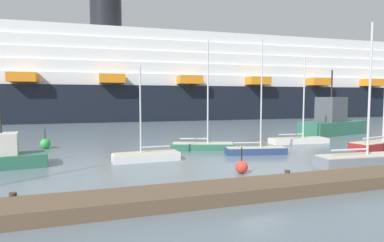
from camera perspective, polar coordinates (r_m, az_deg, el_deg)
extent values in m
plane|color=slate|center=(17.31, 11.60, -8.68)|extent=(600.00, 600.00, 0.00)
cube|color=brown|center=(14.33, 18.87, -10.50)|extent=(27.14, 1.89, 0.51)
cylinder|color=#423323|center=(12.83, -29.03, -12.31)|extent=(0.24, 0.24, 0.61)
cylinder|color=#423323|center=(15.14, 16.48, -9.46)|extent=(0.24, 0.24, 0.61)
cube|color=maroon|center=(27.91, 30.18, -3.71)|extent=(5.56, 2.56, 0.54)
cube|color=beige|center=(27.87, 30.21, -3.12)|extent=(5.32, 2.40, 0.04)
cylinder|color=silver|center=(27.17, 29.40, -2.57)|extent=(2.38, 0.58, 0.10)
cube|color=white|center=(28.55, 18.30, -3.32)|extent=(5.05, 1.82, 0.41)
cube|color=beige|center=(28.52, 18.31, -2.87)|extent=(4.85, 1.69, 0.04)
cylinder|color=silver|center=(28.53, 19.15, 3.88)|extent=(0.12, 0.12, 6.76)
cylinder|color=silver|center=(28.11, 17.08, -2.27)|extent=(2.23, 0.28, 0.10)
cube|color=white|center=(19.81, -8.09, -6.30)|extent=(4.06, 1.34, 0.48)
cube|color=beige|center=(19.76, -8.09, -5.55)|extent=(3.89, 1.24, 0.04)
cylinder|color=silver|center=(19.43, -9.10, 2.00)|extent=(0.10, 0.10, 5.25)
cylinder|color=silver|center=(19.84, -6.45, -4.54)|extent=(1.81, 0.15, 0.08)
cube|color=gray|center=(20.44, 27.63, -6.24)|extent=(5.24, 1.83, 0.60)
cube|color=beige|center=(20.39, 27.66, -5.35)|extent=(5.02, 1.70, 0.04)
cylinder|color=silver|center=(20.41, 28.89, 4.87)|extent=(0.12, 0.12, 7.32)
cylinder|color=silver|center=(19.86, 26.07, -4.58)|extent=(2.31, 0.29, 0.10)
cube|color=navy|center=(22.29, 11.20, -5.21)|extent=(4.22, 1.81, 0.44)
cube|color=beige|center=(22.25, 11.20, -4.60)|extent=(4.04, 1.70, 0.04)
cylinder|color=silver|center=(22.10, 12.15, 4.68)|extent=(0.10, 0.10, 7.23)
cylinder|color=silver|center=(22.03, 9.74, -3.80)|extent=(1.82, 0.46, 0.08)
cube|color=#2D6B51|center=(23.73, 1.90, -4.53)|extent=(4.73, 2.66, 0.47)
cube|color=beige|center=(23.69, 1.90, -3.92)|extent=(4.52, 2.51, 0.04)
cylinder|color=silver|center=(23.47, 2.82, 5.09)|extent=(0.11, 0.11, 7.47)
cylinder|color=silver|center=(23.64, 0.30, -3.13)|extent=(1.97, 0.74, 0.09)
cube|color=#2D6B51|center=(36.36, 23.60, -1.12)|extent=(8.24, 4.56, 1.36)
cube|color=#4C5156|center=(35.91, 23.34, 1.91)|extent=(2.99, 2.62, 2.50)
cylinder|color=#262626|center=(35.92, 23.46, 6.08)|extent=(0.16, 0.16, 2.73)
cube|color=silver|center=(20.29, -30.58, -3.51)|extent=(1.69, 1.44, 1.18)
cylinder|color=#262626|center=(20.16, -30.73, 0.62)|extent=(0.10, 0.10, 1.75)
sphere|color=red|center=(16.63, 8.74, -8.06)|extent=(0.64, 0.64, 0.64)
cylinder|color=black|center=(16.50, 8.76, -5.80)|extent=(0.06, 0.06, 0.69)
sphere|color=green|center=(26.57, -24.48, -3.66)|extent=(0.75, 0.75, 0.75)
cylinder|color=black|center=(26.48, -24.53, -2.06)|extent=(0.06, 0.06, 0.74)
cube|color=black|center=(61.15, 3.12, 3.28)|extent=(104.19, 18.16, 5.71)
cube|color=white|center=(61.21, 3.13, 6.83)|extent=(95.84, 16.13, 1.87)
cube|color=white|center=(61.32, 3.14, 8.57)|extent=(90.09, 15.16, 1.87)
cube|color=white|center=(61.49, 3.15, 10.31)|extent=(84.34, 14.19, 1.87)
cube|color=white|center=(61.72, 3.16, 12.03)|extent=(78.59, 13.22, 1.87)
cube|color=white|center=(62.00, 3.16, 13.74)|extent=(72.84, 12.26, 1.87)
cube|color=orange|center=(51.30, -27.69, 6.86)|extent=(3.83, 3.03, 1.31)
cube|color=orange|center=(50.31, -13.95, 7.28)|extent=(3.83, 3.03, 1.31)
cube|color=orange|center=(52.20, -0.45, 7.29)|extent=(3.83, 3.03, 1.31)
cube|color=orange|center=(56.66, 11.52, 6.96)|extent=(3.83, 3.03, 1.31)
cube|color=orange|center=(63.16, 21.36, 6.47)|extent=(3.83, 3.03, 1.31)
cube|color=orange|center=(71.15, 29.17, 5.94)|extent=(3.83, 3.03, 1.31)
cylinder|color=black|center=(59.39, -14.96, 17.51)|extent=(5.23, 5.23, 5.19)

